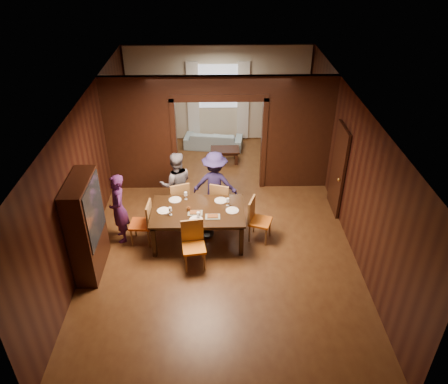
{
  "coord_description": "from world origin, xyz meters",
  "views": [
    {
      "loc": [
        -0.08,
        -8.13,
        5.9
      ],
      "look_at": [
        0.08,
        -0.4,
        1.05
      ],
      "focal_mm": 35.0,
      "sensor_mm": 36.0,
      "label": 1
    }
  ],
  "objects_px": {
    "person_grey": "(176,184)",
    "dining_table": "(198,225)",
    "chair_near": "(194,246)",
    "person_navy": "(215,184)",
    "person_purple": "(119,209)",
    "hutch": "(86,227)",
    "chair_far_l": "(178,199)",
    "coffee_table": "(225,155)",
    "chair_right": "(260,220)",
    "chair_far_r": "(222,199)",
    "chair_left": "(141,223)",
    "sofa": "(214,140)"
  },
  "relations": [
    {
      "from": "dining_table",
      "to": "chair_right",
      "type": "distance_m",
      "value": 1.32
    },
    {
      "from": "chair_left",
      "to": "hutch",
      "type": "bearing_deg",
      "value": -42.52
    },
    {
      "from": "person_purple",
      "to": "chair_right",
      "type": "relative_size",
      "value": 1.6
    },
    {
      "from": "person_grey",
      "to": "coffee_table",
      "type": "bearing_deg",
      "value": -125.45
    },
    {
      "from": "person_navy",
      "to": "hutch",
      "type": "xyz_separation_m",
      "value": [
        -2.42,
        -1.87,
        0.21
      ]
    },
    {
      "from": "chair_left",
      "to": "person_grey",
      "type": "bearing_deg",
      "value": 150.35
    },
    {
      "from": "sofa",
      "to": "chair_right",
      "type": "distance_m",
      "value": 4.61
    },
    {
      "from": "sofa",
      "to": "person_purple",
      "type": "bearing_deg",
      "value": 73.84
    },
    {
      "from": "person_navy",
      "to": "chair_near",
      "type": "xyz_separation_m",
      "value": [
        -0.42,
        -1.85,
        -0.3
      ]
    },
    {
      "from": "person_purple",
      "to": "chair_left",
      "type": "xyz_separation_m",
      "value": [
        0.44,
        -0.11,
        -0.29
      ]
    },
    {
      "from": "chair_near",
      "to": "person_navy",
      "type": "bearing_deg",
      "value": 68.67
    },
    {
      "from": "dining_table",
      "to": "chair_far_r",
      "type": "bearing_deg",
      "value": 57.91
    },
    {
      "from": "chair_far_r",
      "to": "chair_near",
      "type": "bearing_deg",
      "value": 88.94
    },
    {
      "from": "chair_right",
      "to": "hutch",
      "type": "distance_m",
      "value": 3.52
    },
    {
      "from": "dining_table",
      "to": "coffee_table",
      "type": "xyz_separation_m",
      "value": [
        0.64,
        3.56,
        -0.18
      ]
    },
    {
      "from": "person_navy",
      "to": "chair_right",
      "type": "distance_m",
      "value": 1.42
    },
    {
      "from": "sofa",
      "to": "hutch",
      "type": "bearing_deg",
      "value": 73.9
    },
    {
      "from": "person_purple",
      "to": "person_navy",
      "type": "height_order",
      "value": "person_navy"
    },
    {
      "from": "person_purple",
      "to": "chair_near",
      "type": "height_order",
      "value": "person_purple"
    },
    {
      "from": "person_navy",
      "to": "chair_far_r",
      "type": "xyz_separation_m",
      "value": [
        0.16,
        -0.19,
        -0.3
      ]
    },
    {
      "from": "chair_far_r",
      "to": "chair_near",
      "type": "height_order",
      "value": "same"
    },
    {
      "from": "person_navy",
      "to": "coffee_table",
      "type": "relative_size",
      "value": 1.96
    },
    {
      "from": "person_purple",
      "to": "chair_near",
      "type": "bearing_deg",
      "value": 42.35
    },
    {
      "from": "chair_far_l",
      "to": "chair_near",
      "type": "distance_m",
      "value": 1.76
    },
    {
      "from": "chair_far_l",
      "to": "person_grey",
      "type": "bearing_deg",
      "value": -93.55
    },
    {
      "from": "person_grey",
      "to": "dining_table",
      "type": "xyz_separation_m",
      "value": [
        0.52,
        -1.02,
        -0.4
      ]
    },
    {
      "from": "person_navy",
      "to": "chair_far_r",
      "type": "height_order",
      "value": "person_navy"
    },
    {
      "from": "coffee_table",
      "to": "chair_near",
      "type": "xyz_separation_m",
      "value": [
        -0.71,
        -4.39,
        0.28
      ]
    },
    {
      "from": "sofa",
      "to": "coffee_table",
      "type": "xyz_separation_m",
      "value": [
        0.32,
        -0.93,
        -0.05
      ]
    },
    {
      "from": "person_grey",
      "to": "hutch",
      "type": "bearing_deg",
      "value": 39.74
    },
    {
      "from": "coffee_table",
      "to": "chair_far_l",
      "type": "relative_size",
      "value": 0.82
    },
    {
      "from": "chair_right",
      "to": "dining_table",
      "type": "bearing_deg",
      "value": 109.85
    },
    {
      "from": "chair_left",
      "to": "chair_far_r",
      "type": "bearing_deg",
      "value": 120.08
    },
    {
      "from": "chair_near",
      "to": "chair_far_r",
      "type": "bearing_deg",
      "value": 62.28
    },
    {
      "from": "hutch",
      "to": "dining_table",
      "type": "bearing_deg",
      "value": 22.6
    },
    {
      "from": "dining_table",
      "to": "chair_far_l",
      "type": "bearing_deg",
      "value": 118.73
    },
    {
      "from": "dining_table",
      "to": "chair_near",
      "type": "bearing_deg",
      "value": -94.2
    },
    {
      "from": "coffee_table",
      "to": "chair_right",
      "type": "xyz_separation_m",
      "value": [
        0.67,
        -3.56,
        0.28
      ]
    },
    {
      "from": "chair_right",
      "to": "coffee_table",
      "type": "bearing_deg",
      "value": 30.4
    },
    {
      "from": "person_navy",
      "to": "hutch",
      "type": "relative_size",
      "value": 0.79
    },
    {
      "from": "chair_right",
      "to": "chair_far_r",
      "type": "xyz_separation_m",
      "value": [
        -0.8,
        0.82,
        0.0
      ]
    },
    {
      "from": "person_purple",
      "to": "coffee_table",
      "type": "relative_size",
      "value": 1.94
    },
    {
      "from": "dining_table",
      "to": "chair_near",
      "type": "distance_m",
      "value": 0.84
    },
    {
      "from": "chair_far_l",
      "to": "chair_far_r",
      "type": "height_order",
      "value": "same"
    },
    {
      "from": "sofa",
      "to": "coffee_table",
      "type": "relative_size",
      "value": 2.16
    },
    {
      "from": "chair_far_l",
      "to": "dining_table",
      "type": "bearing_deg",
      "value": 99.47
    },
    {
      "from": "chair_left",
      "to": "chair_right",
      "type": "relative_size",
      "value": 1.0
    },
    {
      "from": "chair_right",
      "to": "chair_near",
      "type": "distance_m",
      "value": 1.61
    },
    {
      "from": "chair_left",
      "to": "chair_near",
      "type": "xyz_separation_m",
      "value": [
        1.15,
        -0.79,
        0.0
      ]
    },
    {
      "from": "person_grey",
      "to": "chair_right",
      "type": "xyz_separation_m",
      "value": [
        1.83,
        -1.01,
        -0.3
      ]
    }
  ]
}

